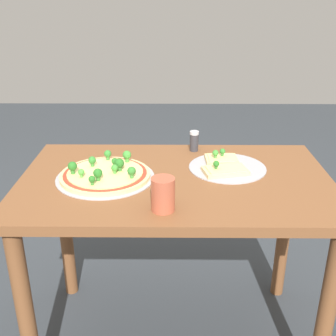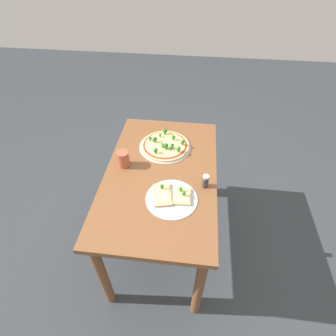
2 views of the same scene
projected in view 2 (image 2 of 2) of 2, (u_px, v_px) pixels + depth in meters
ground_plane at (162, 238)px, 2.19m from camera, size 8.00×8.00×0.00m
dining_table at (161, 186)px, 1.74m from camera, size 1.16×0.70×0.77m
pizza_tray_whole at (165, 145)px, 1.83m from camera, size 0.36×0.36×0.07m
pizza_tray_slice at (171, 196)px, 1.51m from camera, size 0.30×0.30×0.06m
drinking_cup at (123, 159)px, 1.67m from camera, size 0.08×0.08×0.11m
condiment_shaker at (206, 181)px, 1.55m from camera, size 0.04×0.04×0.09m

